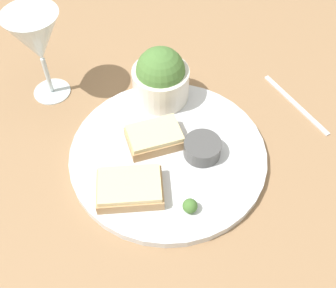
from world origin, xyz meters
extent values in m
plane|color=#93704C|center=(0.00, 0.00, 0.00)|extent=(4.00, 4.00, 0.00)
cylinder|color=silver|center=(0.00, 0.00, 0.01)|extent=(0.31, 0.31, 0.01)
cylinder|color=silver|center=(-0.04, 0.12, 0.04)|extent=(0.10, 0.10, 0.06)
sphere|color=#4C7A38|center=(-0.04, 0.12, 0.07)|extent=(0.08, 0.08, 0.08)
cylinder|color=#4C4C4C|center=(0.05, 0.01, 0.03)|extent=(0.06, 0.06, 0.03)
cylinder|color=beige|center=(0.05, 0.01, 0.04)|extent=(0.05, 0.05, 0.01)
cube|color=tan|center=(-0.04, -0.08, 0.02)|extent=(0.11, 0.09, 0.02)
cube|color=beige|center=(-0.04, -0.08, 0.04)|extent=(0.10, 0.09, 0.01)
cube|color=tan|center=(-0.02, 0.01, 0.02)|extent=(0.10, 0.09, 0.02)
cube|color=beige|center=(-0.02, 0.01, 0.04)|extent=(0.10, 0.09, 0.01)
cylinder|color=silver|center=(-0.24, 0.10, 0.00)|extent=(0.07, 0.07, 0.01)
cylinder|color=silver|center=(-0.24, 0.10, 0.04)|extent=(0.01, 0.01, 0.07)
cone|color=silver|center=(-0.24, 0.10, 0.12)|extent=(0.09, 0.09, 0.09)
sphere|color=#477533|center=(0.05, -0.09, 0.02)|extent=(0.02, 0.02, 0.02)
cube|color=silver|center=(0.19, 0.16, 0.00)|extent=(0.12, 0.12, 0.01)
camera|label=1|loc=(0.09, -0.39, 0.54)|focal=45.00mm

